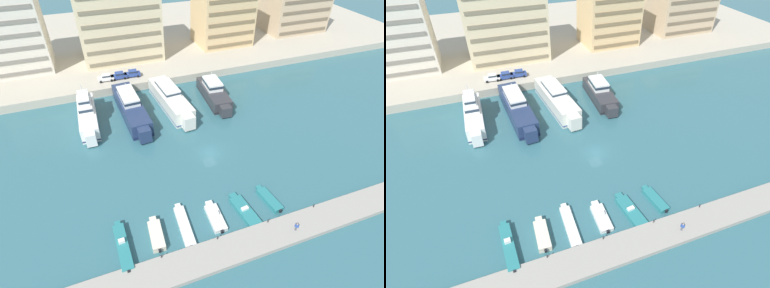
# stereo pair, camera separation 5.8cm
# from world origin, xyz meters

# --- Properties ---
(ground_plane) EXTENTS (400.00, 400.00, 0.00)m
(ground_plane) POSITION_xyz_m (0.00, 0.00, 0.00)
(ground_plane) COLOR #336670
(quay_promenade) EXTENTS (180.00, 70.00, 2.10)m
(quay_promenade) POSITION_xyz_m (0.00, 64.00, 1.05)
(quay_promenade) COLOR #BCB29E
(quay_promenade) RESTS_ON ground
(pier_dock) EXTENTS (120.00, 4.62, 0.82)m
(pier_dock) POSITION_xyz_m (0.00, -20.63, 0.41)
(pier_dock) COLOR #9E998E
(pier_dock) RESTS_ON ground
(yacht_white_far_left) EXTENTS (4.05, 17.94, 8.20)m
(yacht_white_far_left) POSITION_xyz_m (-21.26, 18.73, 2.29)
(yacht_white_far_left) COLOR white
(yacht_white_far_left) RESTS_ON ground
(yacht_navy_left) EXTENTS (5.69, 22.49, 6.78)m
(yacht_navy_left) POSITION_xyz_m (-11.73, 18.32, 2.05)
(yacht_navy_left) COLOR navy
(yacht_navy_left) RESTS_ON ground
(yacht_ivory_mid_left) EXTENTS (6.30, 21.60, 6.71)m
(yacht_ivory_mid_left) POSITION_xyz_m (-2.25, 18.71, 2.06)
(yacht_ivory_mid_left) COLOR silver
(yacht_ivory_mid_left) RESTS_ON ground
(yacht_charcoal_center_left) EXTENTS (5.42, 17.30, 6.38)m
(yacht_charcoal_center_left) POSITION_xyz_m (8.70, 18.44, 1.81)
(yacht_charcoal_center_left) COLOR #333338
(yacht_charcoal_center_left) RESTS_ON ground
(motorboat_teal_far_left) EXTENTS (1.79, 8.62, 1.58)m
(motorboat_teal_far_left) POSITION_xyz_m (-19.73, -14.90, 0.53)
(motorboat_teal_far_left) COLOR teal
(motorboat_teal_far_left) RESTS_ON ground
(motorboat_cream_left) EXTENTS (2.21, 6.00, 1.08)m
(motorboat_cream_left) POSITION_xyz_m (-14.80, -14.67, 0.54)
(motorboat_cream_left) COLOR beige
(motorboat_cream_left) RESTS_ON ground
(motorboat_white_mid_left) EXTENTS (2.03, 8.25, 0.80)m
(motorboat_white_mid_left) POSITION_xyz_m (-10.38, -14.44, 0.35)
(motorboat_white_mid_left) COLOR white
(motorboat_white_mid_left) RESTS_ON ground
(motorboat_white_center_left) EXTENTS (2.26, 6.18, 1.25)m
(motorboat_white_center_left) POSITION_xyz_m (-5.37, -14.67, 0.40)
(motorboat_white_center_left) COLOR white
(motorboat_white_center_left) RESTS_ON ground
(motorboat_teal_center) EXTENTS (2.86, 8.07, 1.11)m
(motorboat_teal_center) POSITION_xyz_m (-0.44, -15.43, 0.37)
(motorboat_teal_center) COLOR teal
(motorboat_teal_center) RESTS_ON ground
(motorboat_teal_center_right) EXTENTS (2.26, 6.12, 0.84)m
(motorboat_teal_center_right) POSITION_xyz_m (4.41, -14.47, 0.39)
(motorboat_teal_center_right) COLOR teal
(motorboat_teal_center_right) RESTS_ON ground
(car_white_far_left) EXTENTS (4.18, 2.09, 1.80)m
(car_white_far_left) POSITION_xyz_m (-15.16, 33.21, 3.08)
(car_white_far_left) COLOR white
(car_white_far_left) RESTS_ON quay_promenade
(car_blue_left) EXTENTS (4.11, 1.94, 1.80)m
(car_blue_left) POSITION_xyz_m (-11.79, 33.17, 3.08)
(car_blue_left) COLOR #28428E
(car_blue_left) RESTS_ON quay_promenade
(car_blue_mid_left) EXTENTS (4.22, 2.17, 1.80)m
(car_blue_mid_left) POSITION_xyz_m (-8.27, 33.23, 3.08)
(car_blue_mid_left) COLOR #28428E
(car_blue_mid_left) RESTS_ON quay_promenade
(apartment_block_left) EXTENTS (16.81, 13.82, 24.44)m
(apartment_block_left) POSITION_xyz_m (-35.74, 48.68, 13.39)
(apartment_block_left) COLOR silver
(apartment_block_left) RESTS_ON quay_promenade
(apartment_block_mid_left) EXTENTS (22.37, 16.79, 22.52)m
(apartment_block_mid_left) POSITION_xyz_m (-8.33, 48.13, 12.41)
(apartment_block_mid_left) COLOR beige
(apartment_block_mid_left) RESTS_ON quay_promenade
(apartment_block_center_left) EXTENTS (16.72, 13.80, 21.43)m
(apartment_block_center_left) POSITION_xyz_m (23.88, 47.61, 11.88)
(apartment_block_center_left) COLOR #E0BC84
(apartment_block_center_left) RESTS_ON quay_promenade
(apartment_block_center) EXTENTS (20.46, 16.25, 18.37)m
(apartment_block_center) POSITION_xyz_m (52.36, 51.27, 10.34)
(apartment_block_center) COLOR #C6AD89
(apartment_block_center) RESTS_ON quay_promenade
(pedestrian_near_edge) EXTENTS (0.44, 0.48, 1.56)m
(pedestrian_near_edge) POSITION_xyz_m (4.66, -21.22, 1.74)
(pedestrian_near_edge) COLOR #4C515B
(pedestrian_near_edge) RESTS_ON pier_dock
(bollard_west) EXTENTS (0.20, 0.20, 0.61)m
(bollard_west) POSITION_xyz_m (-15.08, -18.57, 1.14)
(bollard_west) COLOR #2D2D33
(bollard_west) RESTS_ON pier_dock
(bollard_west_mid) EXTENTS (0.20, 0.20, 0.61)m
(bollard_west_mid) POSITION_xyz_m (-6.74, -18.57, 1.14)
(bollard_west_mid) COLOR #2D2D33
(bollard_west_mid) RESTS_ON pier_dock
(bollard_east_mid) EXTENTS (0.20, 0.20, 0.61)m
(bollard_east_mid) POSITION_xyz_m (1.59, -18.57, 1.14)
(bollard_east_mid) COLOR #2D2D33
(bollard_east_mid) RESTS_ON pier_dock
(bollard_east) EXTENTS (0.20, 0.20, 0.61)m
(bollard_east) POSITION_xyz_m (9.93, -18.57, 1.14)
(bollard_east) COLOR #2D2D33
(bollard_east) RESTS_ON pier_dock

